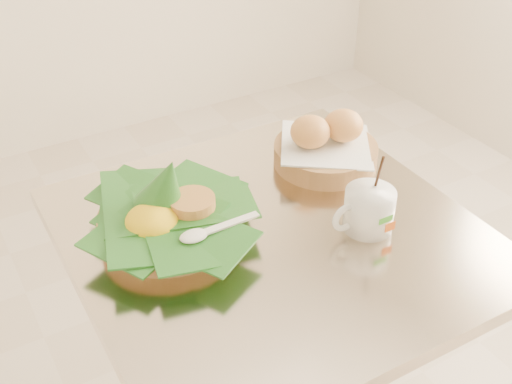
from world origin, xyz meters
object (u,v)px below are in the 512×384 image
bread_basket (326,146)px  coffee_mug (368,209)px  cafe_table (272,318)px  rice_basket (168,214)px

bread_basket → coffee_mug: size_ratio=1.62×
cafe_table → bread_basket: bread_basket is taller
rice_basket → bread_basket: size_ratio=1.22×
cafe_table → rice_basket: (-0.16, 0.09, 0.26)m
cafe_table → coffee_mug: 0.31m
cafe_table → bread_basket: bearing=34.0°
rice_basket → coffee_mug: same height
bread_basket → cafe_table: bearing=-146.0°
rice_basket → cafe_table: bearing=-29.2°
cafe_table → rice_basket: size_ratio=2.42×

